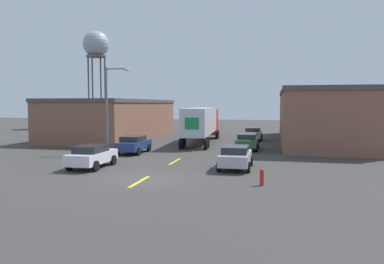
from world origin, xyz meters
TOP-DOWN VIEW (x-y plane):
  - ground_plane at (0.00, 0.00)m, footprint 160.00×160.00m
  - road_centerline at (0.00, 6.63)m, footprint 0.20×17.64m
  - warehouse_left at (-12.40, 23.87)m, footprint 9.49×21.22m
  - warehouse_right at (11.93, 23.46)m, footprint 8.56×24.55m
  - semi_truck at (-0.60, 20.11)m, footprint 3.37×14.06m
  - parked_car_right_near at (4.65, 4.53)m, footprint 2.04×4.17m
  - parked_car_right_mid at (4.65, 14.74)m, footprint 2.04×4.17m
  - parked_car_left_far at (-4.65, 10.30)m, footprint 2.04×4.17m
  - parked_car_right_far at (4.65, 23.96)m, footprint 2.04×4.17m
  - parked_car_left_near at (-4.65, 2.87)m, footprint 2.04×4.17m
  - water_tower at (-24.02, 42.13)m, footprint 4.58×4.58m
  - street_lamp at (-6.70, 10.09)m, footprint 2.25×0.32m
  - fire_hydrant at (6.49, -0.25)m, footprint 0.22×0.22m

SIDE VIEW (x-z plane):
  - ground_plane at x=0.00m, z-range 0.00..0.00m
  - road_centerline at x=0.00m, z-range 0.00..0.01m
  - fire_hydrant at x=6.49m, z-range 0.00..0.87m
  - parked_car_right_near at x=4.65m, z-range 0.05..1.53m
  - parked_car_right_mid at x=4.65m, z-range 0.05..1.53m
  - parked_car_left_far at x=-4.65m, z-range 0.05..1.53m
  - parked_car_right_far at x=4.65m, z-range 0.05..1.53m
  - parked_car_left_near at x=-4.65m, z-range 0.05..1.53m
  - semi_truck at x=-0.60m, z-range 0.41..4.18m
  - warehouse_left at x=-12.40m, z-range 0.01..4.75m
  - warehouse_right at x=11.93m, z-range 0.01..5.68m
  - street_lamp at x=-6.70m, z-range 0.60..7.90m
  - water_tower at x=-24.02m, z-range 5.84..22.89m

